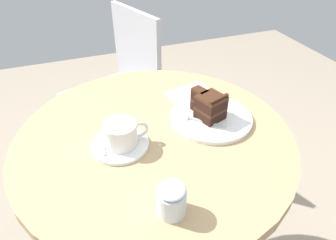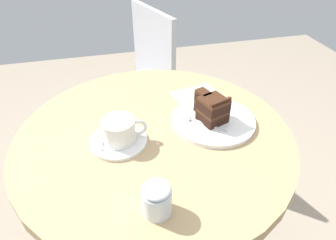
{
  "view_description": "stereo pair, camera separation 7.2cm",
  "coord_description": "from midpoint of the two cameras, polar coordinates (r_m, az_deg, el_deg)",
  "views": [
    {
      "loc": [
        -0.19,
        -0.61,
        1.23
      ],
      "look_at": [
        0.04,
        -0.01,
        0.76
      ],
      "focal_mm": 32.0,
      "sensor_mm": 36.0,
      "label": 1
    },
    {
      "loc": [
        -0.12,
        -0.63,
        1.23
      ],
      "look_at": [
        0.04,
        -0.01,
        0.76
      ],
      "focal_mm": 32.0,
      "sensor_mm": 36.0,
      "label": 2
    }
  ],
  "objects": [
    {
      "name": "cafe_table",
      "position": [
        0.9,
        -0.14,
        -8.43
      ],
      "size": [
        0.76,
        0.76,
        0.72
      ],
      "color": "tan",
      "rests_on": "ground"
    },
    {
      "name": "saucer",
      "position": [
        0.79,
        -6.85,
        -4.05
      ],
      "size": [
        0.15,
        0.15,
        0.01
      ],
      "color": "white",
      "rests_on": "cafe_table"
    },
    {
      "name": "coffee_cup",
      "position": [
        0.77,
        -6.58,
        -1.99
      ],
      "size": [
        0.12,
        0.09,
        0.06
      ],
      "color": "white",
      "rests_on": "saucer"
    },
    {
      "name": "teaspoon",
      "position": [
        0.8,
        -9.89,
        -2.97
      ],
      "size": [
        0.02,
        0.09,
        0.0
      ],
      "rotation": [
        0.0,
        0.0,
        1.47
      ],
      "color": "silver",
      "rests_on": "saucer"
    },
    {
      "name": "cake_plate",
      "position": [
        0.87,
        11.0,
        -0.16
      ],
      "size": [
        0.24,
        0.24,
        0.01
      ],
      "color": "white",
      "rests_on": "cafe_table"
    },
    {
      "name": "cake_slice",
      "position": [
        0.84,
        10.6,
        2.21
      ],
      "size": [
        0.09,
        0.11,
        0.08
      ],
      "rotation": [
        0.0,
        0.0,
        1.9
      ],
      "color": "black",
      "rests_on": "cake_plate"
    },
    {
      "name": "fork",
      "position": [
        0.84,
        7.91,
        -0.32
      ],
      "size": [
        0.11,
        0.11,
        0.0
      ],
      "rotation": [
        0.0,
        0.0,
        2.36
      ],
      "color": "silver",
      "rests_on": "cake_plate"
    },
    {
      "name": "napkin",
      "position": [
        0.97,
        8.22,
        4.26
      ],
      "size": [
        0.18,
        0.16,
        0.0
      ],
      "rotation": [
        0.0,
        0.0,
        0.17
      ],
      "color": "beige",
      "rests_on": "cafe_table"
    },
    {
      "name": "cafe_chair",
      "position": [
        1.5,
        -4.42,
        7.54
      ],
      "size": [
        0.48,
        0.48,
        0.84
      ],
      "rotation": [
        0.0,
        0.0,
        5.04
      ],
      "color": "#BCBCC1",
      "rests_on": "ground"
    },
    {
      "name": "sugar_pot",
      "position": [
        0.61,
        1.32,
        -14.95
      ],
      "size": [
        0.06,
        0.06,
        0.08
      ],
      "color": "silver",
      "rests_on": "cafe_table"
    }
  ]
}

